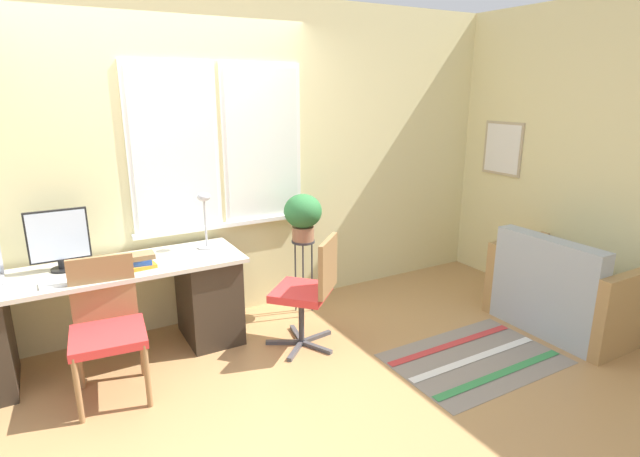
# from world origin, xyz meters

# --- Properties ---
(ground_plane) EXTENTS (14.00, 14.00, 0.00)m
(ground_plane) POSITION_xyz_m (0.00, 0.00, 0.00)
(ground_plane) COLOR tan
(wall_back_with_window) EXTENTS (9.00, 0.12, 2.70)m
(wall_back_with_window) POSITION_xyz_m (0.02, 0.70, 1.35)
(wall_back_with_window) COLOR beige
(wall_back_with_window) RESTS_ON ground_plane
(wall_right_with_picture) EXTENTS (0.08, 9.00, 2.70)m
(wall_right_with_picture) POSITION_xyz_m (3.30, 0.00, 1.35)
(wall_right_with_picture) COLOR beige
(wall_right_with_picture) RESTS_ON ground_plane
(desk) EXTENTS (2.04, 0.62, 0.73)m
(desk) POSITION_xyz_m (-0.59, 0.31, 0.39)
(desk) COLOR beige
(desk) RESTS_ON ground_plane
(monitor) EXTENTS (0.39, 0.16, 0.44)m
(monitor) POSITION_xyz_m (-0.81, 0.41, 0.95)
(monitor) COLOR black
(monitor) RESTS_ON desk
(keyboard) EXTENTS (0.36, 0.13, 0.02)m
(keyboard) POSITION_xyz_m (-0.78, 0.13, 0.74)
(keyboard) COLOR silver
(keyboard) RESTS_ON desk
(mouse) EXTENTS (0.04, 0.07, 0.03)m
(mouse) POSITION_xyz_m (-0.52, 0.15, 0.74)
(mouse) COLOR slate
(mouse) RESTS_ON desk
(desk_lamp) EXTENTS (0.15, 0.15, 0.45)m
(desk_lamp) POSITION_xyz_m (0.23, 0.42, 1.02)
(desk_lamp) COLOR #ADADB2
(desk_lamp) RESTS_ON desk
(book_stack) EXTENTS (0.22, 0.16, 0.10)m
(book_stack) POSITION_xyz_m (-0.33, 0.20, 0.78)
(book_stack) COLOR orange
(book_stack) RESTS_ON desk
(desk_chair_wooden) EXTENTS (0.49, 0.50, 0.90)m
(desk_chair_wooden) POSITION_xyz_m (-0.61, -0.12, 0.49)
(desk_chair_wooden) COLOR olive
(desk_chair_wooden) RESTS_ON ground_plane
(office_chair_swivel) EXTENTS (0.59, 0.59, 0.89)m
(office_chair_swivel) POSITION_xyz_m (0.82, -0.22, 0.47)
(office_chair_swivel) COLOR #47474C
(office_chair_swivel) RESTS_ON ground_plane
(couch_loveseat) EXTENTS (0.72, 1.10, 0.82)m
(couch_loveseat) POSITION_xyz_m (2.82, -0.99, 0.29)
(couch_loveseat) COLOR #9EA8B2
(couch_loveseat) RESTS_ON ground_plane
(plant_stand) EXTENTS (0.20, 0.20, 0.69)m
(plant_stand) POSITION_xyz_m (1.06, 0.33, 0.56)
(plant_stand) COLOR #333338
(plant_stand) RESTS_ON ground_plane
(potted_plant) EXTENTS (0.33, 0.33, 0.41)m
(potted_plant) POSITION_xyz_m (1.06, 0.33, 0.92)
(potted_plant) COLOR #9E6B4C
(potted_plant) RESTS_ON plant_stand
(floor_rug_striped) EXTENTS (1.25, 0.84, 0.01)m
(floor_rug_striped) POSITION_xyz_m (1.79, -1.02, 0.00)
(floor_rug_striped) COLOR gray
(floor_rug_striped) RESTS_ON ground_plane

